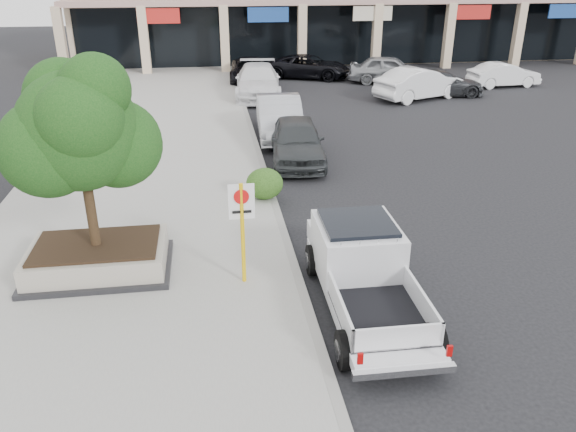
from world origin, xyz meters
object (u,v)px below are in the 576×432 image
object	(u,v)px
no_parking_sign	(242,220)
lot_car_c	(441,83)
planter_tree	(87,129)
lot_car_f	(504,75)
curb_car_b	(279,117)
curb_car_d	(250,70)
lot_car_e	(390,70)
lot_car_b	(419,83)
pickup_truck	(367,276)
lot_car_d	(309,67)
planter	(98,258)
curb_car_c	(258,81)
curb_car_a	(297,141)
lot_car_a	(415,82)

from	to	relation	value
no_parking_sign	lot_car_c	bearing A→B (deg)	56.76
no_parking_sign	planter_tree	bearing A→B (deg)	160.44
lot_car_c	lot_car_f	bearing A→B (deg)	-64.16
curb_car_b	lot_car_c	xyz separation A→B (m)	(9.61, 6.55, -0.15)
planter_tree	curb_car_d	bearing A→B (deg)	77.04
lot_car_e	curb_car_d	bearing A→B (deg)	96.01
curb_car_d	lot_car_b	bearing A→B (deg)	-30.68
lot_car_e	lot_car_b	bearing A→B (deg)	-158.19
curb_car_b	lot_car_e	size ratio (longest dim) A/B	1.04
pickup_truck	curb_car_d	distance (m)	24.91
planter_tree	lot_car_d	world-z (taller)	planter_tree
planter	lot_car_f	size ratio (longest dim) A/B	0.78
lot_car_e	lot_car_f	size ratio (longest dim) A/B	1.16
planter	no_parking_sign	xyz separation A→B (m)	(3.23, -0.95, 1.16)
lot_car_c	lot_car_d	size ratio (longest dim) A/B	0.91
planter	lot_car_c	size ratio (longest dim) A/B	0.69
pickup_truck	curb_car_c	size ratio (longest dim) A/B	0.89
curb_car_c	curb_car_d	size ratio (longest dim) A/B	1.15
lot_car_b	lot_car_f	size ratio (longest dim) A/B	1.21
pickup_truck	no_parking_sign	bearing A→B (deg)	152.85
planter	lot_car_e	world-z (taller)	lot_car_e
lot_car_d	lot_car_c	bearing A→B (deg)	-111.77
planter_tree	curb_car_a	xyz separation A→B (m)	(5.60, 7.27, -2.63)
curb_car_c	lot_car_d	xyz separation A→B (m)	(3.65, 4.95, -0.13)
no_parking_sign	lot_car_b	size ratio (longest dim) A/B	0.46
planter	lot_car_f	xyz separation A→B (m)	(19.74, 19.07, 0.20)
no_parking_sign	lot_car_f	distance (m)	25.97
no_parking_sign	curb_car_a	size ratio (longest dim) A/B	0.50
curb_car_d	lot_car_f	distance (m)	14.87
planter_tree	lot_car_c	distance (m)	22.92
lot_car_e	lot_car_f	distance (m)	6.53
planter_tree	curb_car_a	bearing A→B (deg)	52.38
planter	planter_tree	bearing A→B (deg)	48.97
curb_car_c	lot_car_a	bearing A→B (deg)	-1.48
planter_tree	pickup_truck	distance (m)	6.54
lot_car_e	no_parking_sign	bearing A→B (deg)	173.32
curb_car_a	lot_car_b	distance (m)	12.18
no_parking_sign	curb_car_c	xyz separation A→B (m)	(2.15, 19.28, -0.80)
curb_car_b	lot_car_d	xyz separation A→B (m)	(3.50, 12.58, -0.11)
curb_car_d	lot_car_d	world-z (taller)	lot_car_d
lot_car_d	lot_car_e	xyz separation A→B (m)	(4.43, -2.39, 0.11)
curb_car_b	lot_car_c	size ratio (longest dim) A/B	1.07
planter_tree	lot_car_d	size ratio (longest dim) A/B	0.79
no_parking_sign	curb_car_b	distance (m)	11.90
lot_car_d	lot_car_e	world-z (taller)	lot_car_e
curb_car_d	lot_car_f	world-z (taller)	curb_car_d
pickup_truck	curb_car_b	world-z (taller)	curb_car_b
planter_tree	curb_car_a	size ratio (longest dim) A/B	0.87
curb_car_c	lot_car_e	world-z (taller)	curb_car_c
curb_car_b	curb_car_d	xyz separation A→B (m)	(-0.22, 11.99, -0.12)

